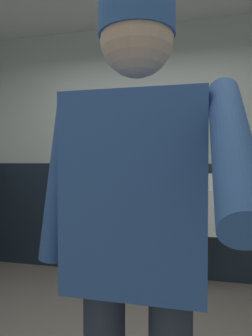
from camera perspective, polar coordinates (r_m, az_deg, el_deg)
wall_back at (r=3.43m, az=4.26°, el=3.33°), size 4.55×0.12×2.80m
wainscot_band_back at (r=3.42m, az=4.03°, el=-9.72°), size 3.95×0.03×1.25m
urinal_left at (r=3.28m, az=1.05°, el=-7.52°), size 0.40×0.34×1.24m
urinal_middle at (r=3.20m, az=14.39°, el=-7.78°), size 0.40×0.34×1.24m
privacy_divider_panel at (r=3.13m, az=7.52°, el=-4.77°), size 0.04×0.40×0.90m
person at (r=0.98m, az=1.95°, el=-11.72°), size 0.65×0.60×1.79m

